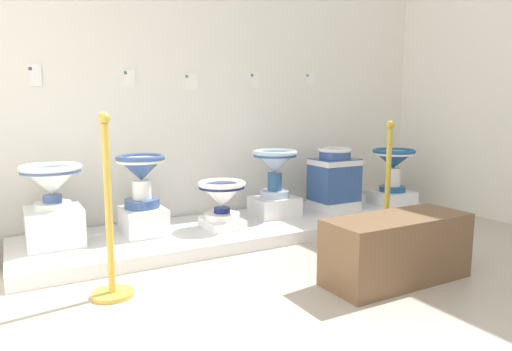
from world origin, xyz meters
TOP-DOWN VIEW (x-y plane):
  - ground_plane at (2.18, 0.96)m, footprint 6.36×5.92m
  - wall_back at (2.18, 3.15)m, footprint 4.56×0.06m
  - display_platform at (2.18, 2.64)m, footprint 3.65×0.92m
  - plinth_block_broad_patterned at (0.68, 2.72)m, footprint 0.36×0.37m
  - antique_toilet_broad_patterned at (0.68, 2.72)m, footprint 0.40×0.40m
  - plinth_block_rightmost at (1.29, 2.72)m, footprint 0.30×0.39m
  - antique_toilet_rightmost at (1.29, 2.72)m, footprint 0.36×0.36m
  - plinth_block_pale_glazed at (1.88, 2.57)m, footprint 0.28×0.32m
  - antique_toilet_pale_glazed at (1.88, 2.57)m, footprint 0.38×0.38m
  - plinth_block_central_ornate at (2.46, 2.72)m, footprint 0.39×0.31m
  - antique_toilet_central_ornate at (2.46, 2.72)m, footprint 0.39×0.39m
  - plinth_block_tall_cobalt at (3.09, 2.70)m, footprint 0.38×0.36m
  - antique_toilet_tall_cobalt at (3.09, 2.70)m, footprint 0.40×0.33m
  - plinth_block_slender_white at (3.73, 2.58)m, footprint 0.38×0.33m
  - antique_toilet_slender_white at (3.73, 2.58)m, footprint 0.41×0.41m
  - info_placard_first at (0.64, 3.11)m, footprint 0.09×0.01m
  - info_placard_second at (1.33, 3.11)m, footprint 0.09×0.01m
  - info_placard_third at (1.85, 3.11)m, footprint 0.12×0.01m
  - info_placard_fourth at (2.47, 3.11)m, footprint 0.09×0.01m
  - info_placard_fifth at (3.09, 3.11)m, footprint 0.11×0.01m
  - stanchion_post_near_left at (0.88, 1.87)m, footprint 0.23×0.23m
  - stanchion_post_near_right at (2.95, 1.87)m, footprint 0.25×0.25m
  - museum_bench at (2.44, 1.27)m, footprint 0.92×0.36m

SIDE VIEW (x-z plane):
  - ground_plane at x=2.18m, z-range -0.02..0.00m
  - display_platform at x=2.18m, z-range 0.00..0.10m
  - plinth_block_pale_glazed at x=1.88m, z-range 0.10..0.17m
  - plinth_block_tall_cobalt at x=3.09m, z-range 0.10..0.18m
  - plinth_block_slender_white at x=3.73m, z-range 0.10..0.22m
  - plinth_block_central_ornate at x=2.46m, z-range 0.10..0.26m
  - plinth_block_rightmost at x=1.29m, z-range 0.10..0.30m
  - museum_bench at x=2.44m, z-range 0.00..0.40m
  - plinth_block_broad_patterned at x=0.68m, z-range 0.10..0.36m
  - stanchion_post_near_right at x=2.95m, z-range -0.19..0.75m
  - stanchion_post_near_left at x=0.88m, z-range -0.18..0.84m
  - antique_toilet_pale_glazed at x=1.88m, z-range 0.21..0.51m
  - antique_toilet_tall_cobalt at x=3.09m, z-range 0.18..0.68m
  - antique_toilet_slender_white at x=3.73m, z-range 0.31..0.73m
  - antique_toilet_central_ornate at x=2.46m, z-range 0.35..0.76m
  - antique_toilet_broad_patterned at x=0.68m, z-range 0.41..0.71m
  - antique_toilet_rightmost at x=1.29m, z-range 0.37..0.76m
  - info_placard_third at x=1.85m, z-range 1.19..1.33m
  - info_placard_second at x=1.33m, z-range 1.20..1.34m
  - info_placard_first at x=0.64m, z-range 1.19..1.35m
  - info_placard_fourth at x=2.47m, z-range 1.22..1.36m
  - info_placard_fifth at x=3.09m, z-range 1.26..1.38m
  - wall_back at x=2.18m, z-range 0.00..3.10m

